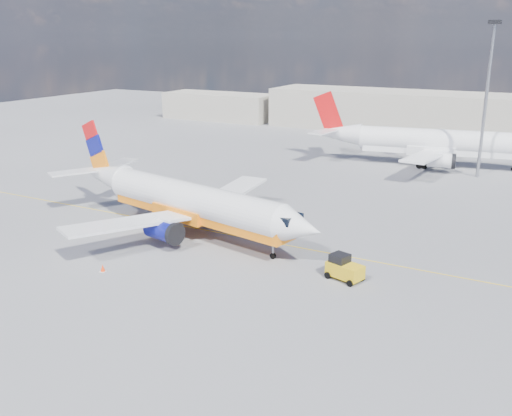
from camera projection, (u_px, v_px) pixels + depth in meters
The scene contains 9 objects.
ground at pixel (221, 246), 53.56m from camera, with size 240.00×240.00×0.00m, color slate.
taxi_line at pixel (237, 236), 56.08m from camera, with size 70.00×0.15×0.01m, color yellow.
terminal_main at pixel (441, 114), 113.23m from camera, with size 70.00×14.00×8.00m, color beige.
terminal_annex at pixel (220, 106), 133.78m from camera, with size 26.00×10.00×6.00m, color beige.
main_jet at pixel (187, 201), 56.12m from camera, with size 33.08×25.52×9.98m.
second_jet at pixel (431, 142), 85.39m from camera, with size 35.47×27.53×10.71m.
gse_tug at pixel (344, 268), 45.87m from camera, with size 3.22×2.52×2.06m.
traffic_cone at pixel (103, 268), 47.56m from camera, with size 0.46×0.46×0.64m.
floodlight_mast at pixel (488, 86), 75.84m from camera, with size 1.52×1.52×20.84m.
Camera 1 is at (26.79, -42.61, 18.94)m, focal length 40.00 mm.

